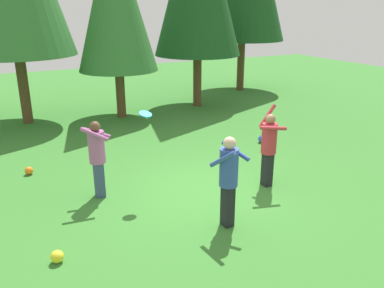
# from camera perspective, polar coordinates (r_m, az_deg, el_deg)

# --- Properties ---
(ground_plane) EXTENTS (40.00, 40.00, 0.00)m
(ground_plane) POSITION_cam_1_polar(r_m,az_deg,el_deg) (8.92, 2.45, -6.72)
(ground_plane) COLOR #387A2D
(person_thrower) EXTENTS (0.61, 0.61, 1.86)m
(person_thrower) POSITION_cam_1_polar(r_m,az_deg,el_deg) (8.97, 10.97, 0.04)
(person_thrower) COLOR black
(person_thrower) RESTS_ON ground_plane
(person_catcher) EXTENTS (0.70, 0.64, 1.68)m
(person_catcher) POSITION_cam_1_polar(r_m,az_deg,el_deg) (8.51, -13.47, -1.25)
(person_catcher) COLOR #38476B
(person_catcher) RESTS_ON ground_plane
(person_bystander) EXTENTS (0.67, 0.71, 1.74)m
(person_bystander) POSITION_cam_1_polar(r_m,az_deg,el_deg) (7.18, 5.28, -4.35)
(person_bystander) COLOR black
(person_bystander) RESTS_ON ground_plane
(frisbee) EXTENTS (0.35, 0.35, 0.10)m
(frisbee) POSITION_cam_1_polar(r_m,az_deg,el_deg) (8.22, -6.71, 4.29)
(frisbee) COLOR #2393D1
(ball_blue) EXTENTS (0.23, 0.23, 0.23)m
(ball_blue) POSITION_cam_1_polar(r_m,az_deg,el_deg) (12.14, 10.01, 0.72)
(ball_blue) COLOR blue
(ball_blue) RESTS_ON ground_plane
(ball_yellow) EXTENTS (0.21, 0.21, 0.21)m
(ball_yellow) POSITION_cam_1_polar(r_m,az_deg,el_deg) (6.94, -18.79, -15.06)
(ball_yellow) COLOR yellow
(ball_yellow) RESTS_ON ground_plane
(ball_orange) EXTENTS (0.20, 0.20, 0.20)m
(ball_orange) POSITION_cam_1_polar(r_m,az_deg,el_deg) (10.49, -22.37, -3.56)
(ball_orange) COLOR orange
(ball_orange) RESTS_ON ground_plane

